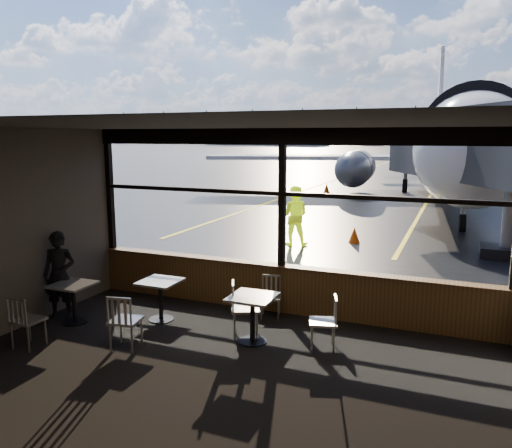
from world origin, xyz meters
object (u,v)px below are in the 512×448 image
Objects in this scene: cafe_table_mid at (161,301)px; passenger at (59,275)px; chair_near_n at (270,297)px; chair_near_e at (323,323)px; chair_left_s at (28,321)px; jet_bridge at (484,178)px; cafe_table_left at (74,303)px; chair_near_w at (245,309)px; cone_wing at (327,188)px; cafe_table_near at (253,319)px; cone_nose at (354,235)px; chair_mid_s at (126,321)px; ground_crew at (294,216)px; airliner at (451,100)px.

passenger is (-1.81, -0.58, 0.44)m from cafe_table_mid.
passenger is at bearing 5.99° from chair_near_n.
chair_near_e is 0.98× the size of chair_left_s.
chair_near_n is (1.82, 0.89, 0.02)m from cafe_table_mid.
jet_bridge reaches higher than cafe_table_left.
jet_bridge is 13.82× the size of cafe_table_mid.
cone_wing is at bearing 166.08° from chair_near_w.
chair_near_w is (3.12, 0.62, 0.11)m from cafe_table_left.
cafe_table_near is at bearing 80.15° from chair_near_n.
chair_near_w is at bearing 138.36° from cafe_table_near.
chair_near_n is 7.28m from cone_nose.
chair_mid_s is (-1.64, -2.16, 0.07)m from chair_near_n.
chair_mid_s is 0.50× the size of ground_crew.
cafe_table_mid is at bearing 86.81° from chair_mid_s.
airliner is 36.35× the size of chair_near_w.
jet_bridge is 6.42× the size of passenger.
chair_left_s is (-3.03, -1.74, -0.03)m from chair_near_w.
chair_near_e is 0.92× the size of chair_near_w.
cafe_table_left is 1.66m from chair_mid_s.
jet_bridge is at bearing -21.10° from cone_nose.
cafe_table_mid is 0.41× the size of ground_crew.
cafe_table_near is 0.29m from chair_near_w.
cafe_table_near is at bearing -89.85° from cone_nose.
chair_near_n is 1.58× the size of cone_nose.
passenger is at bearing -108.80° from airliner.
jet_bridge is 9.83m from chair_mid_s.
ground_crew reaches higher than cone_wing.
cafe_table_left is 1.46× the size of cone_nose.
chair_near_n is at bearing -78.36° from cone_wing.
chair_left_s is (-1.47, -0.56, -0.01)m from chair_mid_s.
cafe_table_near is at bearing -100.11° from airliner.
chair_mid_s is at bearing -77.63° from chair_near_w.
chair_near_n is 4.13m from chair_left_s.
cone_nose is (1.74, 9.44, -0.21)m from chair_mid_s.
ground_crew is at bearing 78.37° from cafe_table_left.
cafe_table_left is 8.02m from ground_crew.
ground_crew is at bearing -148.41° from cone_nose.
cone_nose is (0.18, 8.25, -0.23)m from chair_near_w.
cone_nose is at bearing -106.81° from chair_near_n.
chair_near_w is 1.96m from chair_mid_s.
chair_mid_s is at bearing -150.44° from cafe_table_near.
cone_nose is at bearing -103.10° from airliner.
chair_mid_s is (-5.31, -8.06, -1.83)m from jet_bridge.
chair_mid_s is at bearing -81.95° from cafe_table_mid.
ground_crew is at bearing 54.89° from passenger.
passenger is (-3.75, -0.30, 0.42)m from cafe_table_near.
cafe_table_near is at bearing 18.32° from chair_mid_s.
ground_crew is at bearing -108.36° from airliner.
cone_wing is (-2.70, 14.57, -0.65)m from ground_crew.
jet_bridge is 10.35m from cafe_table_left.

